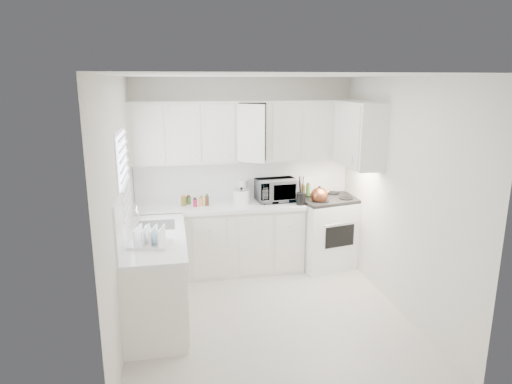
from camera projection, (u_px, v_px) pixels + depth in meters
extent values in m
plane|color=beige|center=(268.00, 315.00, 5.01)|extent=(3.20, 3.20, 0.00)
plane|color=white|center=(269.00, 75.00, 4.39)|extent=(3.20, 3.20, 0.00)
plane|color=silver|center=(244.00, 173.00, 6.23)|extent=(3.00, 0.00, 3.00)
plane|color=silver|center=(316.00, 261.00, 3.18)|extent=(3.00, 0.00, 3.00)
plane|color=silver|center=(121.00, 211.00, 4.43)|extent=(0.00, 3.20, 3.20)
plane|color=silver|center=(400.00, 196.00, 4.97)|extent=(0.00, 3.20, 3.20)
cube|color=silver|center=(219.00, 207.00, 5.95)|extent=(2.24, 0.64, 0.05)
cube|color=silver|center=(155.00, 238.00, 4.77)|extent=(0.64, 1.62, 0.05)
cube|color=white|center=(244.00, 179.00, 6.24)|extent=(2.98, 0.02, 0.55)
cube|color=white|center=(124.00, 212.00, 4.64)|extent=(0.02, 1.60, 0.55)
imported|color=gray|center=(277.00, 188.00, 6.10)|extent=(0.57, 0.35, 0.37)
cylinder|color=white|center=(243.00, 190.00, 6.19)|extent=(0.12, 0.12, 0.27)
cylinder|color=brown|center=(183.00, 199.00, 5.97)|extent=(0.06, 0.06, 0.13)
cylinder|color=#3C6C24|center=(189.00, 201.00, 5.90)|extent=(0.06, 0.06, 0.13)
cylinder|color=#B01743|center=(195.00, 199.00, 6.00)|extent=(0.06, 0.06, 0.13)
cylinder|color=#F19A38|center=(201.00, 200.00, 5.93)|extent=(0.06, 0.06, 0.13)
cylinder|color=#532C17|center=(206.00, 198.00, 6.03)|extent=(0.06, 0.06, 0.13)
cylinder|color=#B01743|center=(287.00, 192.00, 6.26)|extent=(0.06, 0.06, 0.19)
cylinder|color=#F19A38|center=(291.00, 192.00, 6.21)|extent=(0.06, 0.06, 0.19)
cylinder|color=#532C17|center=(294.00, 191.00, 6.28)|extent=(0.06, 0.06, 0.19)
cylinder|color=black|center=(299.00, 192.00, 6.23)|extent=(0.06, 0.06, 0.19)
cylinder|color=brown|center=(302.00, 191.00, 6.30)|extent=(0.06, 0.06, 0.19)
cylinder|color=#3C6C24|center=(307.00, 192.00, 6.25)|extent=(0.06, 0.06, 0.19)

